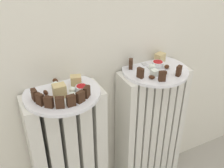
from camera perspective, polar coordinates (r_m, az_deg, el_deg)
name	(u,v)px	position (r m, az deg, el deg)	size (l,w,h in m)	color
radiator_left	(70,162)	(1.16, -8.93, -16.06)	(0.30, 0.13, 0.65)	silver
radiator_right	(149,134)	(1.28, 7.88, -10.45)	(0.30, 0.13, 0.65)	silver
plate_left	(62,93)	(0.95, -10.54, -1.94)	(0.27, 0.27, 0.01)	white
plate_right	(155,70)	(1.09, 9.11, 2.94)	(0.27, 0.27, 0.01)	white
dark_cake_slice_left_0	(34,95)	(0.91, -16.15, -2.23)	(0.03, 0.02, 0.04)	#382114
dark_cake_slice_left_1	(40,99)	(0.88, -15.07, -3.15)	(0.03, 0.02, 0.04)	#382114
dark_cake_slice_left_2	(49,102)	(0.86, -13.26, -3.75)	(0.03, 0.02, 0.04)	#382114
dark_cake_slice_left_3	(60,103)	(0.85, -11.01, -3.88)	(0.03, 0.02, 0.04)	#382114
dark_cake_slice_left_4	(71,101)	(0.86, -8.68, -3.52)	(0.03, 0.02, 0.04)	#382114
dark_cake_slice_left_5	(80,97)	(0.87, -6.71, -2.72)	(0.03, 0.02, 0.04)	#382114
dark_cake_slice_left_6	(87,92)	(0.89, -5.39, -1.66)	(0.03, 0.02, 0.04)	#382114
marble_cake_slice_left_0	(60,91)	(0.91, -11.08, -1.42)	(0.04, 0.03, 0.05)	tan
marble_cake_slice_left_1	(76,81)	(0.96, -7.65, 0.62)	(0.04, 0.03, 0.04)	tan
turkish_delight_left_0	(72,97)	(0.89, -8.41, -2.69)	(0.02, 0.02, 0.02)	white
turkish_delight_left_1	(56,86)	(0.96, -11.84, -0.42)	(0.02, 0.02, 0.02)	white
turkish_delight_left_2	(73,90)	(0.93, -8.34, -1.36)	(0.02, 0.02, 0.02)	white
medjool_date_left_0	(55,80)	(1.00, -12.01, 0.73)	(0.03, 0.01, 0.02)	#3D1E0F
medjool_date_left_1	(46,93)	(0.94, -13.91, -1.78)	(0.03, 0.01, 0.02)	#3D1E0F
jam_bowl_left	(82,88)	(0.93, -6.47, -0.92)	(0.04, 0.04, 0.02)	white
dark_cake_slice_right_0	(131,64)	(1.07, 4.01, 4.28)	(0.03, 0.01, 0.04)	#382114
dark_cake_slice_right_1	(140,73)	(1.01, 6.05, 2.37)	(0.03, 0.01, 0.04)	#382114
dark_cake_slice_right_2	(162,76)	(1.00, 10.61, 1.65)	(0.03, 0.01, 0.04)	#382114
dark_cake_slice_right_3	(179,71)	(1.05, 14.01, 2.73)	(0.03, 0.01, 0.04)	#382114
marble_cake_slice_right_0	(160,58)	(1.15, 10.14, 5.55)	(0.04, 0.03, 0.04)	tan
turkish_delight_right_0	(152,68)	(1.07, 8.51, 3.43)	(0.02, 0.02, 0.02)	white
turkish_delight_right_1	(155,73)	(1.03, 9.02, 2.33)	(0.03, 0.03, 0.03)	white
medjool_date_right_0	(167,67)	(1.10, 11.57, 3.62)	(0.02, 0.02, 0.02)	#3D1E0F
medjool_date_right_1	(152,77)	(1.01, 8.44, 1.45)	(0.02, 0.02, 0.01)	#3D1E0F
medjool_date_right_2	(165,73)	(1.05, 11.17, 2.30)	(0.03, 0.02, 0.01)	#3D1E0F
jam_bowl_right	(158,64)	(1.10, 9.68, 4.21)	(0.05, 0.05, 0.02)	white
fork	(148,67)	(1.10, 7.63, 3.59)	(0.02, 0.09, 0.00)	silver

